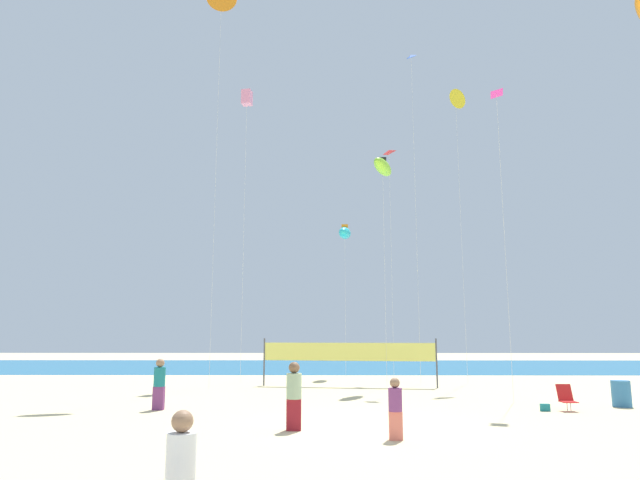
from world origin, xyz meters
TOP-DOWN VIEW (x-y plane):
  - ground_plane at (0.00, 0.00)m, footprint 120.00×120.00m
  - ocean_band at (0.00, 29.83)m, footprint 120.00×20.00m
  - mother_figure at (-2.80, -9.07)m, footprint 0.38×0.38m
  - beachgoer_plum_shirt at (0.82, -1.88)m, footprint 0.35×0.35m
  - beachgoer_teal_shirt at (-6.84, 3.57)m, footprint 0.40×0.40m
  - beachgoer_sage_shirt at (-1.84, -0.52)m, footprint 0.43×0.43m
  - folding_beach_chair at (7.44, 3.52)m, footprint 0.52×0.65m
  - trash_barrel at (9.92, 4.61)m, footprint 0.67×0.67m
  - volleyball_net at (0.19, 12.18)m, footprint 8.77×1.30m
  - beach_handbag at (6.63, 3.41)m, footprint 0.31×0.16m
  - kite_red_diamond at (3.07, 17.30)m, footprint 0.76×0.74m
  - kite_pink_box at (-5.69, 14.94)m, footprint 0.65×0.65m
  - kite_cyan_inflatable at (0.29, 18.94)m, footprint 1.07×2.25m
  - kite_yellow_delta at (6.67, 14.11)m, footprint 1.21×0.85m
  - kite_lime_inflatable at (2.09, 11.88)m, footprint 1.50×2.14m
  - kite_orange_delta at (-6.62, 11.03)m, footprint 1.67×0.59m
  - kite_magenta_diamond at (6.35, 5.85)m, footprint 0.72×0.73m
  - kite_blue_diamond at (4.05, 13.62)m, footprint 0.77×0.77m

SIDE VIEW (x-z plane):
  - ground_plane at x=0.00m, z-range 0.00..0.00m
  - ocean_band at x=0.00m, z-range 0.00..0.01m
  - beach_handbag at x=6.63m, z-range 0.00..0.25m
  - folding_beach_chair at x=7.44m, z-range 0.02..0.91m
  - trash_barrel at x=9.92m, z-range 0.00..0.94m
  - beachgoer_plum_shirt at x=0.82m, z-range 0.05..1.59m
  - mother_figure at x=-2.80m, z-range 0.06..1.74m
  - beachgoer_teal_shirt at x=-6.84m, z-range 0.06..1.82m
  - beachgoer_sage_shirt at x=-1.84m, z-range 0.06..1.92m
  - volleyball_net at x=0.19m, z-range 0.44..2.84m
  - kite_cyan_inflatable at x=0.29m, z-range 4.25..13.93m
  - kite_lime_inflatable at x=2.09m, z-range 5.41..17.33m
  - kite_magenta_diamond at x=6.35m, z-range 6.02..18.97m
  - kite_red_diamond at x=3.07m, z-range 6.77..21.04m
  - kite_yellow_delta at x=6.67m, z-range 7.73..24.46m
  - kite_pink_box at x=-5.69m, z-range 8.05..25.18m
  - kite_blue_diamond at x=4.05m, z-range 8.65..27.48m
  - kite_orange_delta at x=-6.62m, z-range 9.88..31.38m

